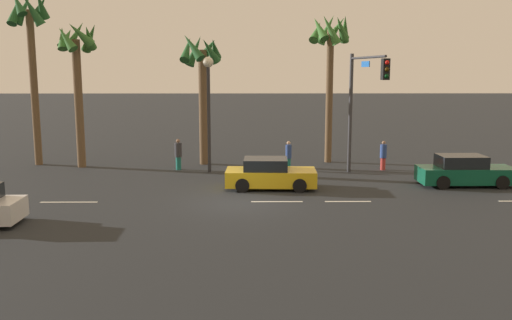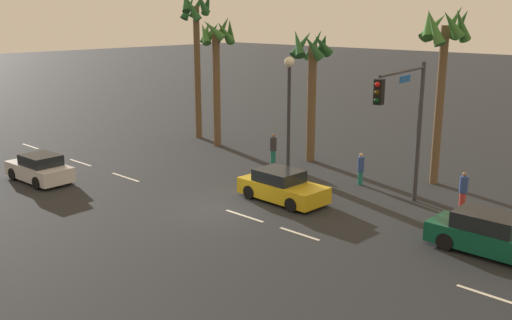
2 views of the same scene
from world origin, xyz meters
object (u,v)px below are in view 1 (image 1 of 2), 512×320
Objects in this scene: pedestrian_1 at (178,154)px; palm_tree_3 at (77,59)px; streetlamp at (209,92)px; traffic_signal at (362,94)px; palm_tree_0 at (30,36)px; palm_tree_2 at (201,70)px; car_2 at (465,172)px; pedestrian_2 at (289,155)px; car_1 at (270,174)px; pedestrian_0 at (383,155)px; palm_tree_1 at (330,48)px.

pedestrian_1 is 0.21× the size of palm_tree_3.
traffic_signal is at bearing -12.02° from streetlamp.
palm_tree_2 is at bearing 0.49° from palm_tree_0.
car_2 is 9.18m from pedestrian_2.
car_1 is at bearing -61.23° from palm_tree_2.
palm_tree_3 is at bearing 164.90° from car_2.
traffic_signal is (4.71, 2.49, 3.65)m from car_1.
palm_tree_2 reaches higher than car_1.
palm_tree_3 is at bearing 173.93° from pedestrian_2.
palm_tree_2 is (-0.60, 2.64, 1.15)m from streetlamp.
palm_tree_1 is at bearing 135.01° from pedestrian_0.
palm_tree_2 is (-7.51, -0.64, -1.31)m from palm_tree_1.
pedestrian_0 is 0.21× the size of palm_tree_2.
streetlamp is 3.80× the size of pedestrian_0.
car_2 is 0.54× the size of palm_tree_3.
streetlamp is 10.24m from pedestrian_0.
palm_tree_3 is at bearing 170.36° from pedestrian_1.
car_1 is 9.41m from car_2.
pedestrian_2 is at bearing 6.50° from streetlamp.
palm_tree_2 is at bearing 154.44° from car_2.
palm_tree_1 reaches higher than streetlamp.
palm_tree_1 is at bearing 2.42° from palm_tree_0.
streetlamp is at bearing -77.20° from palm_tree_2.
pedestrian_2 is 12.94m from palm_tree_3.
streetlamp is 0.63× the size of palm_tree_0.
streetlamp reaches higher than car_2.
pedestrian_1 is at bearing -163.99° from palm_tree_1.
palm_tree_0 is (-19.89, 1.97, 6.54)m from pedestrian_0.
car_2 is at bearing -55.34° from pedestrian_0.
palm_tree_3 is at bearing 176.11° from pedestrian_0.
traffic_signal reaches higher than pedestrian_1.
palm_tree_0 is 1.19× the size of palm_tree_3.
streetlamp reaches higher than pedestrian_1.
pedestrian_0 is 0.20× the size of palm_tree_3.
car_2 is 6.25m from traffic_signal.
streetlamp is 8.04m from palm_tree_1.
car_1 is 0.69× the size of streetlamp.
palm_tree_0 is at bearing 174.33° from pedestrian_0.
palm_tree_1 is 1.06× the size of palm_tree_3.
pedestrian_2 is at bearing -23.51° from palm_tree_2.
pedestrian_2 is at bearing 75.51° from car_1.
palm_tree_1 reaches higher than traffic_signal.
pedestrian_1 is at bearing -9.64° from palm_tree_3.
palm_tree_2 reaches higher than pedestrian_0.
palm_tree_3 is (-7.42, 1.74, 1.78)m from streetlamp.
pedestrian_0 is (-2.92, 4.22, 0.17)m from car_2.
pedestrian_2 is at bearing 148.30° from traffic_signal.
palm_tree_3 reaches higher than pedestrian_1.
streetlamp is 2.94m from palm_tree_2.
pedestrian_1 is 0.19× the size of palm_tree_1.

